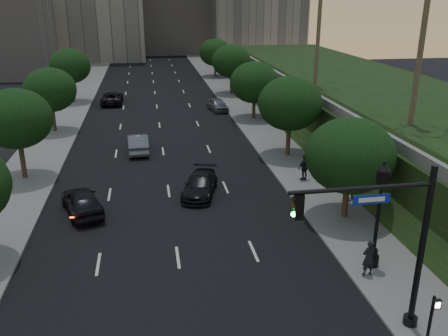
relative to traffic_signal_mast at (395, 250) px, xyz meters
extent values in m
plane|color=black|center=(-7.85, 1.96, -3.67)|extent=(160.00, 160.00, 0.00)
cube|color=black|center=(-7.85, 31.96, -3.66)|extent=(16.00, 140.00, 0.02)
cube|color=slate|center=(2.40, 31.96, -3.60)|extent=(4.50, 140.00, 0.15)
cube|color=slate|center=(-18.10, 31.96, -3.60)|extent=(4.50, 140.00, 0.15)
cube|color=black|center=(14.15, 29.96, -1.67)|extent=(18.00, 90.00, 4.00)
cube|color=slate|center=(5.65, 29.96, 0.68)|extent=(0.35, 90.00, 0.70)
cylinder|color=#38281C|center=(2.45, 9.96, -2.24)|extent=(0.36, 0.36, 2.86)
ellipsoid|color=black|center=(2.45, 9.96, 0.36)|extent=(5.20, 5.20, 4.42)
cylinder|color=#38281C|center=(2.45, 21.96, -2.07)|extent=(0.36, 0.36, 3.21)
ellipsoid|color=black|center=(2.45, 21.96, 0.85)|extent=(5.20, 5.20, 4.42)
cylinder|color=#38281C|center=(2.45, 34.96, -2.24)|extent=(0.36, 0.36, 2.86)
ellipsoid|color=black|center=(2.45, 34.96, 0.36)|extent=(5.20, 5.20, 4.42)
cylinder|color=#38281C|center=(2.45, 48.96, -2.07)|extent=(0.36, 0.36, 3.21)
ellipsoid|color=black|center=(2.45, 48.96, 0.85)|extent=(5.20, 5.20, 4.42)
cylinder|color=#38281C|center=(2.45, 63.96, -2.24)|extent=(0.36, 0.36, 2.86)
ellipsoid|color=black|center=(2.45, 63.96, 0.36)|extent=(5.20, 5.20, 4.42)
cylinder|color=#38281C|center=(-18.15, 19.96, -2.04)|extent=(0.36, 0.36, 3.26)
ellipsoid|color=black|center=(-18.15, 19.96, 0.92)|extent=(5.00, 5.00, 4.25)
cylinder|color=#38281C|center=(-18.15, 32.96, -2.18)|extent=(0.36, 0.36, 2.99)
ellipsoid|color=black|center=(-18.15, 32.96, 0.54)|extent=(5.00, 5.00, 4.25)
cylinder|color=#38281C|center=(-18.15, 46.96, -2.04)|extent=(0.36, 0.36, 3.26)
ellipsoid|color=black|center=(-18.15, 46.96, 0.92)|extent=(5.00, 5.00, 4.25)
cylinder|color=#4C4233|center=(9.65, 15.96, 6.33)|extent=(0.40, 0.40, 12.00)
cylinder|color=#4C4233|center=(8.15, 31.96, 7.58)|extent=(0.40, 0.40, 14.50)
cylinder|color=black|center=(1.09, 0.00, -0.17)|extent=(0.24, 0.24, 7.00)
cylinder|color=black|center=(1.09, 0.00, -3.42)|extent=(0.56, 0.56, 0.50)
cylinder|color=black|center=(-1.61, 0.00, 2.63)|extent=(5.40, 0.16, 0.16)
cube|color=black|center=(-3.91, 0.00, 2.08)|extent=(0.32, 0.22, 0.95)
sphere|color=black|center=(-4.09, 0.00, 2.41)|extent=(0.20, 0.20, 0.20)
sphere|color=#3F2B0A|center=(-4.09, 0.00, 2.11)|extent=(0.20, 0.20, 0.20)
sphere|color=#19F24C|center=(-4.09, 0.00, 1.81)|extent=(0.20, 0.20, 0.20)
cube|color=#0E26B8|center=(-1.21, 0.00, 2.18)|extent=(1.40, 0.05, 0.35)
cylinder|color=black|center=(1.59, 4.44, -3.32)|extent=(0.60, 0.60, 0.70)
cylinder|color=black|center=(1.59, 4.44, -2.82)|extent=(0.40, 0.40, 0.40)
cylinder|color=black|center=(1.59, 4.44, -0.87)|extent=(0.18, 0.18, 3.60)
cube|color=black|center=(1.59, 4.44, 1.18)|extent=(0.42, 0.42, 0.70)
cone|color=black|center=(1.59, 4.44, 1.68)|extent=(0.64, 0.64, 0.35)
sphere|color=black|center=(1.59, 4.44, 1.88)|extent=(0.14, 0.14, 0.14)
cylinder|color=black|center=(0.91, -1.45, -2.42)|extent=(0.12, 0.12, 2.50)
cube|color=black|center=(0.91, -1.63, -1.37)|extent=(0.30, 0.14, 0.35)
cube|color=white|center=(0.91, -1.71, -1.37)|extent=(0.18, 0.02, 0.22)
imported|color=black|center=(-13.28, 13.26, -2.85)|extent=(3.36, 5.16, 1.63)
imported|color=slate|center=(-9.95, 25.23, -2.88)|extent=(1.89, 4.89, 1.59)
imported|color=black|center=(-13.30, 45.38, -2.90)|extent=(2.56, 5.53, 1.54)
imported|color=black|center=(-5.76, 15.04, -2.97)|extent=(3.23, 5.20, 1.41)
imported|color=slate|center=(-0.85, 39.66, -2.95)|extent=(2.38, 4.48, 1.45)
imported|color=black|center=(0.96, 3.69, -2.61)|extent=(0.72, 0.52, 1.83)
imported|color=black|center=(3.62, 12.41, -2.56)|extent=(1.01, 0.83, 1.92)
imported|color=black|center=(1.95, 16.14, -2.56)|extent=(1.22, 0.87, 1.92)
camera|label=1|loc=(-8.96, -14.52, 9.04)|focal=38.00mm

